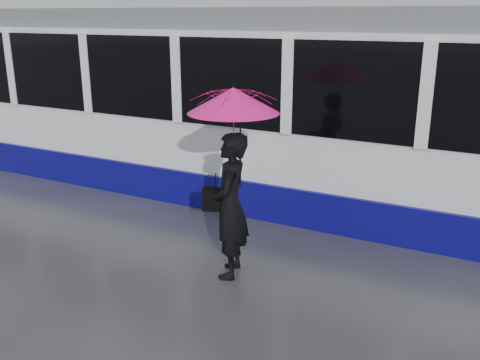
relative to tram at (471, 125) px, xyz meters
The scene contains 6 objects.
ground 4.40m from the tram, 142.29° to the right, with size 90.00×90.00×0.00m, color #2D2D32.
rails 3.62m from the tram, behind, with size 34.00×1.51×0.02m.
tram is the anchor object (origin of this frame).
woman 4.04m from the tram, 127.54° to the right, with size 0.69×0.45×1.88m, color black.
umbrella 3.97m from the tram, 126.96° to the right, with size 1.41×1.41×1.27m.
handbag 4.15m from the tram, 130.15° to the right, with size 0.37×0.25×0.47m.
Camera 1 is at (3.87, -6.18, 3.25)m, focal length 40.00 mm.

